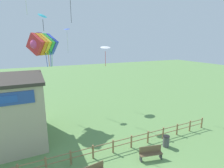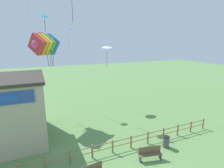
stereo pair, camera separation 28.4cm
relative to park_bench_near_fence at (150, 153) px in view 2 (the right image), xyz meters
The scene contains 8 objects.
wooden_fence 2.30m from the park_bench_near_fence, 126.23° to the left, with size 18.16×0.14×1.09m.
park_bench_near_fence is the anchor object (origin of this frame).
trash_bin 2.31m from the park_bench_near_fence, 20.46° to the left, with size 0.55×0.55×0.95m.
kite_rainbow_parafoil 14.70m from the park_bench_near_fence, 118.91° to the left, with size 3.65×3.55×3.53m.
kite_white_delta 14.47m from the park_bench_near_fence, 82.62° to the left, with size 1.62×1.61×2.69m.
kite_blue_delta 16.76m from the park_bench_near_fence, 102.34° to the left, with size 1.01×1.01×3.00m.
kite_cyan_delta 17.81m from the park_bench_near_fence, 113.75° to the left, with size 1.34×1.32×1.98m.
kite_purple_streamer 16.85m from the park_bench_near_fence, 115.27° to the left, with size 0.71×0.54×2.40m.
Camera 2 is at (-5.64, -5.80, 8.42)m, focal length 28.00 mm.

